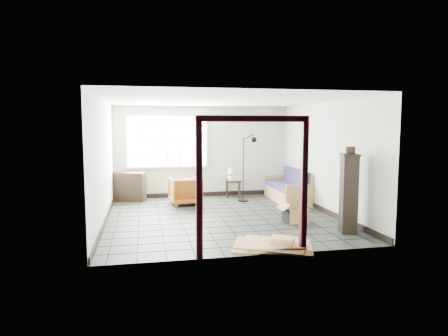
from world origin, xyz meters
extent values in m
plane|color=black|center=(0.00, 0.00, 0.00)|extent=(5.50, 5.50, 0.00)
cube|color=#AFB3AC|center=(0.00, 2.75, 1.30)|extent=(5.00, 0.02, 2.60)
cube|color=#AFB3AC|center=(0.00, -2.75, 1.30)|extent=(5.00, 0.02, 2.60)
cube|color=#AFB3AC|center=(-2.50, 0.00, 1.30)|extent=(0.02, 5.50, 2.60)
cube|color=#AFB3AC|center=(2.50, 0.00, 1.30)|extent=(0.02, 5.50, 2.60)
cube|color=white|center=(0.00, 0.00, 2.60)|extent=(5.00, 5.50, 0.02)
cube|color=black|center=(0.00, 2.73, 0.06)|extent=(4.95, 0.03, 0.12)
cube|color=black|center=(-2.48, 0.00, 0.06)|extent=(0.03, 5.45, 0.12)
cube|color=black|center=(2.48, 0.00, 0.06)|extent=(0.03, 5.45, 0.12)
cube|color=silver|center=(-1.00, 2.71, 1.60)|extent=(2.32, 0.06, 1.52)
cube|color=white|center=(-1.00, 2.67, 1.60)|extent=(2.20, 0.02, 1.40)
cube|color=#3B0D17|center=(-0.85, -2.70, 1.05)|extent=(0.10, 0.08, 2.10)
cube|color=#3B0D17|center=(0.85, -2.70, 1.05)|extent=(0.10, 0.08, 2.10)
cube|color=#3B0D17|center=(0.00, -2.70, 2.15)|extent=(1.80, 0.08, 0.10)
cube|color=#8D5E3F|center=(2.15, 1.51, 0.17)|extent=(0.80, 1.87, 0.33)
cube|color=#8D5E3F|center=(2.12, 0.55, 0.30)|extent=(0.74, 0.08, 0.59)
cube|color=#8D5E3F|center=(2.18, 2.46, 0.30)|extent=(0.74, 0.08, 0.59)
cube|color=#8D5E3F|center=(2.48, 1.50, 0.51)|extent=(0.13, 1.85, 0.65)
cube|color=#1F1A41|center=(2.11, 0.90, 0.41)|extent=(0.68, 0.61, 0.15)
cube|color=#1F1A41|center=(2.38, 0.89, 0.63)|extent=(0.15, 0.60, 0.48)
cube|color=#1F1A41|center=(2.13, 1.51, 0.41)|extent=(0.68, 0.61, 0.15)
cube|color=#1F1A41|center=(2.40, 1.50, 0.63)|extent=(0.15, 0.60, 0.48)
cube|color=#1F1A41|center=(2.15, 2.12, 0.41)|extent=(0.68, 0.61, 0.15)
cube|color=#1F1A41|center=(2.42, 2.11, 0.63)|extent=(0.15, 0.60, 0.48)
imported|color=brown|center=(-0.62, 1.61, 0.39)|extent=(0.84, 0.80, 0.79)
cube|color=black|center=(0.84, 2.40, 0.46)|extent=(0.52, 0.52, 0.05)
cube|color=black|center=(0.64, 2.26, 0.22)|extent=(0.05, 0.05, 0.45)
cube|color=black|center=(0.99, 2.19, 0.22)|extent=(0.05, 0.05, 0.45)
cube|color=black|center=(0.70, 2.61, 0.22)|extent=(0.05, 0.05, 0.45)
cube|color=black|center=(1.05, 2.54, 0.22)|extent=(0.05, 0.05, 0.45)
cylinder|color=black|center=(0.80, 2.45, 0.55)|extent=(0.12, 0.12, 0.12)
cylinder|color=black|center=(0.80, 2.45, 0.66)|extent=(0.03, 0.03, 0.09)
cone|color=beige|center=(0.80, 2.45, 0.76)|extent=(0.30, 0.30, 0.18)
cube|color=silver|center=(0.87, 2.40, 0.55)|extent=(0.34, 0.29, 0.11)
cylinder|color=black|center=(0.72, 2.37, 0.55)|extent=(0.03, 0.07, 0.07)
cylinder|color=black|center=(0.96, 1.72, 0.02)|extent=(0.28, 0.28, 0.03)
cylinder|color=black|center=(0.96, 1.72, 0.86)|extent=(0.03, 0.03, 1.68)
cylinder|color=black|center=(1.09, 1.67, 1.75)|extent=(0.29, 0.03, 0.15)
sphere|color=black|center=(1.22, 1.61, 1.67)|extent=(0.15, 0.15, 0.15)
cube|color=black|center=(-2.14, 2.40, 0.39)|extent=(1.07, 0.66, 0.78)
cube|color=black|center=(-2.14, 2.40, 0.40)|extent=(0.99, 0.58, 0.03)
cube|color=black|center=(2.15, -1.78, 0.75)|extent=(0.37, 0.44, 1.50)
cube|color=black|center=(2.15, -1.78, 1.50)|extent=(0.42, 0.48, 0.04)
cylinder|color=black|center=(2.17, -1.76, 1.58)|extent=(0.22, 0.22, 0.13)
cube|color=#A5744F|center=(1.47, -0.82, 0.01)|extent=(0.48, 0.40, 0.02)
cube|color=black|center=(1.24, -0.85, 0.15)|extent=(0.06, 0.36, 0.30)
cube|color=#A5744F|center=(1.69, -0.80, 0.15)|extent=(0.06, 0.36, 0.30)
cube|color=#A5744F|center=(1.48, -1.00, 0.15)|extent=(0.45, 0.07, 0.30)
cube|color=#A5744F|center=(1.45, -0.64, 0.15)|extent=(0.45, 0.07, 0.30)
cube|color=#A5744F|center=(1.18, -0.85, 0.36)|extent=(0.21, 0.37, 0.12)
cube|color=#A5744F|center=(1.75, -0.79, 0.36)|extent=(0.21, 0.37, 0.12)
cube|color=#A5744F|center=(0.44, -2.38, 0.01)|extent=(1.53, 1.30, 0.03)
cube|color=#A5744F|center=(0.44, -2.38, 0.04)|extent=(1.41, 1.31, 0.03)
cube|color=#A5744F|center=(0.44, -2.38, 0.07)|extent=(1.09, 0.87, 0.03)
cube|color=#A5744F|center=(0.57, -2.49, 0.14)|extent=(0.48, 0.45, 0.11)
camera|label=1|loc=(-1.67, -8.66, 2.04)|focal=32.00mm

